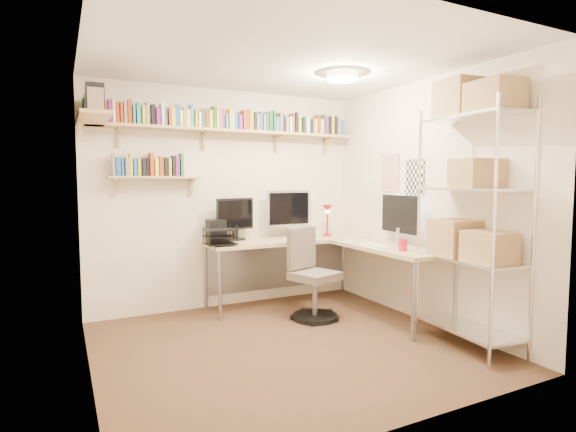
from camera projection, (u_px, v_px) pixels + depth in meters
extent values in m
plane|color=#4A2A20|center=(287.00, 345.00, 4.00)|extent=(3.20, 3.20, 0.00)
cube|color=#F1DFC4|center=(229.00, 199.00, 5.24)|extent=(3.20, 0.04, 2.50)
cube|color=#F1DFC4|center=(86.00, 211.00, 3.18)|extent=(0.04, 3.00, 2.50)
cube|color=#F1DFC4|center=(425.00, 202.00, 4.63)|extent=(0.04, 3.00, 2.50)
cube|color=#F1DFC4|center=(404.00, 218.00, 2.57)|extent=(3.20, 0.04, 2.50)
cube|color=white|center=(287.00, 58.00, 3.81)|extent=(3.20, 3.00, 0.04)
cube|color=white|center=(390.00, 173.00, 5.09)|extent=(0.01, 0.30, 0.42)
cube|color=silver|center=(415.00, 177.00, 4.74)|extent=(0.01, 0.28, 0.38)
cylinder|color=#FFEAC6|center=(342.00, 77.00, 4.30)|extent=(0.30, 0.30, 0.06)
cube|color=tan|center=(232.00, 131.00, 5.07)|extent=(3.05, 0.25, 0.03)
cube|color=tan|center=(93.00, 119.00, 4.02)|extent=(0.25, 1.00, 0.03)
cube|color=tan|center=(156.00, 177.00, 4.75)|extent=(0.95, 0.20, 0.02)
cube|color=tan|center=(119.00, 133.00, 4.59)|extent=(0.03, 0.20, 0.20)
cube|color=tan|center=(205.00, 137.00, 5.00)|extent=(0.03, 0.20, 0.20)
cube|color=tan|center=(277.00, 140.00, 5.40)|extent=(0.03, 0.20, 0.20)
cube|color=tan|center=(327.00, 142.00, 5.72)|extent=(0.03, 0.20, 0.20)
cube|color=gold|center=(91.00, 111.00, 4.40)|extent=(0.04, 0.12, 0.22)
cube|color=white|center=(97.00, 113.00, 4.42)|extent=(0.04, 0.11, 0.19)
cube|color=#AC3A16|center=(101.00, 112.00, 4.44)|extent=(0.04, 0.15, 0.22)
cube|color=#AC3A16|center=(106.00, 114.00, 4.46)|extent=(0.03, 0.12, 0.18)
cube|color=#822281|center=(110.00, 112.00, 4.48)|extent=(0.03, 0.14, 0.24)
cube|color=white|center=(114.00, 112.00, 4.49)|extent=(0.03, 0.13, 0.23)
cube|color=#AC3A16|center=(117.00, 113.00, 4.51)|extent=(0.03, 0.14, 0.21)
cube|color=#AC3A16|center=(121.00, 114.00, 4.53)|extent=(0.03, 0.14, 0.21)
cube|color=gray|center=(125.00, 113.00, 4.54)|extent=(0.03, 0.14, 0.23)
cube|color=#AC3A16|center=(129.00, 112.00, 4.56)|extent=(0.04, 0.12, 0.24)
cube|color=teal|center=(133.00, 115.00, 4.58)|extent=(0.02, 0.14, 0.20)
cube|color=teal|center=(138.00, 114.00, 4.60)|extent=(0.04, 0.13, 0.22)
cube|color=yellow|center=(143.00, 116.00, 4.62)|extent=(0.03, 0.14, 0.20)
cube|color=gray|center=(147.00, 114.00, 4.64)|extent=(0.04, 0.11, 0.23)
cube|color=black|center=(153.00, 116.00, 4.66)|extent=(0.04, 0.11, 0.21)
cube|color=#822281|center=(157.00, 118.00, 4.69)|extent=(0.04, 0.15, 0.17)
cube|color=white|center=(162.00, 115.00, 4.71)|extent=(0.03, 0.15, 0.24)
cube|color=#2359B4|center=(165.00, 117.00, 4.72)|extent=(0.02, 0.13, 0.19)
cube|color=#AC3A16|center=(169.00, 118.00, 4.74)|extent=(0.02, 0.15, 0.18)
cube|color=yellow|center=(172.00, 117.00, 4.76)|extent=(0.04, 0.13, 0.20)
cube|color=#2359B4|center=(177.00, 116.00, 4.78)|extent=(0.04, 0.12, 0.23)
cube|color=white|center=(181.00, 119.00, 4.80)|extent=(0.03, 0.12, 0.17)
cube|color=gold|center=(184.00, 118.00, 4.81)|extent=(0.02, 0.13, 0.20)
cube|color=white|center=(187.00, 119.00, 4.83)|extent=(0.03, 0.14, 0.19)
cube|color=teal|center=(191.00, 116.00, 4.85)|extent=(0.04, 0.12, 0.24)
cube|color=gold|center=(195.00, 119.00, 4.87)|extent=(0.03, 0.15, 0.19)
cube|color=white|center=(199.00, 120.00, 4.89)|extent=(0.03, 0.14, 0.17)
cube|color=#216336|center=(202.00, 120.00, 4.91)|extent=(0.03, 0.14, 0.19)
cube|color=#AC3A16|center=(206.00, 120.00, 4.92)|extent=(0.03, 0.12, 0.19)
cube|color=yellow|center=(210.00, 120.00, 4.94)|extent=(0.04, 0.12, 0.20)
cube|color=#216336|center=(213.00, 118.00, 4.96)|extent=(0.02, 0.14, 0.24)
cube|color=yellow|center=(216.00, 118.00, 4.97)|extent=(0.03, 0.14, 0.24)
cube|color=gray|center=(219.00, 119.00, 4.99)|extent=(0.02, 0.14, 0.23)
cube|color=#822281|center=(222.00, 120.00, 5.00)|extent=(0.03, 0.12, 0.22)
cube|color=teal|center=(225.00, 122.00, 5.02)|extent=(0.03, 0.12, 0.17)
cube|color=yellow|center=(229.00, 120.00, 5.04)|extent=(0.03, 0.15, 0.23)
cube|color=white|center=(231.00, 122.00, 5.06)|extent=(0.02, 0.15, 0.18)
cube|color=#2359B4|center=(235.00, 122.00, 5.08)|extent=(0.04, 0.12, 0.18)
cube|color=#822281|center=(239.00, 123.00, 5.10)|extent=(0.04, 0.13, 0.17)
cube|color=#AC3A16|center=(243.00, 121.00, 5.12)|extent=(0.04, 0.14, 0.23)
cube|color=#AC3A16|center=(247.00, 121.00, 5.14)|extent=(0.03, 0.12, 0.23)
cube|color=gold|center=(250.00, 120.00, 5.16)|extent=(0.04, 0.13, 0.24)
cube|color=black|center=(253.00, 122.00, 5.17)|extent=(0.02, 0.15, 0.21)
cube|color=gray|center=(256.00, 123.00, 5.19)|extent=(0.04, 0.13, 0.19)
cube|color=#2359B4|center=(260.00, 122.00, 5.21)|extent=(0.03, 0.12, 0.22)
cube|color=gray|center=(263.00, 123.00, 5.23)|extent=(0.03, 0.14, 0.19)
cube|color=#216336|center=(266.00, 122.00, 5.25)|extent=(0.02, 0.13, 0.22)
cube|color=#216336|center=(269.00, 122.00, 5.26)|extent=(0.04, 0.13, 0.23)
cube|color=#216336|center=(273.00, 122.00, 5.29)|extent=(0.03, 0.13, 0.25)
cube|color=teal|center=(276.00, 125.00, 5.31)|extent=(0.04, 0.11, 0.18)
cube|color=gray|center=(279.00, 123.00, 5.32)|extent=(0.03, 0.15, 0.23)
cube|color=black|center=(282.00, 124.00, 5.34)|extent=(0.03, 0.13, 0.20)
cube|color=gray|center=(285.00, 126.00, 5.36)|extent=(0.04, 0.13, 0.17)
cube|color=white|center=(289.00, 125.00, 5.39)|extent=(0.04, 0.12, 0.19)
cube|color=#AC3A16|center=(292.00, 123.00, 5.40)|extent=(0.02, 0.13, 0.23)
cube|color=black|center=(294.00, 123.00, 5.42)|extent=(0.03, 0.14, 0.24)
cube|color=yellow|center=(298.00, 125.00, 5.44)|extent=(0.03, 0.14, 0.20)
cube|color=black|center=(301.00, 127.00, 5.46)|extent=(0.04, 0.15, 0.17)
cube|color=#216336|center=(303.00, 126.00, 5.47)|extent=(0.02, 0.12, 0.20)
cube|color=white|center=(306.00, 126.00, 5.49)|extent=(0.04, 0.11, 0.20)
cube|color=black|center=(309.00, 127.00, 5.51)|extent=(0.03, 0.12, 0.18)
cube|color=gray|center=(312.00, 127.00, 5.53)|extent=(0.02, 0.13, 0.18)
cube|color=yellow|center=(314.00, 127.00, 5.54)|extent=(0.03, 0.11, 0.19)
cube|color=#AC3A16|center=(317.00, 125.00, 5.56)|extent=(0.03, 0.13, 0.23)
cube|color=white|center=(320.00, 127.00, 5.58)|extent=(0.03, 0.13, 0.18)
cube|color=#216336|center=(322.00, 125.00, 5.59)|extent=(0.02, 0.14, 0.24)
cube|color=#822281|center=(325.00, 126.00, 5.61)|extent=(0.03, 0.12, 0.22)
cube|color=black|center=(328.00, 126.00, 5.63)|extent=(0.03, 0.13, 0.23)
cube|color=yellow|center=(330.00, 126.00, 5.65)|extent=(0.03, 0.14, 0.23)
cube|color=black|center=(333.00, 126.00, 5.67)|extent=(0.04, 0.11, 0.23)
cube|color=gray|center=(337.00, 127.00, 5.69)|extent=(0.03, 0.14, 0.22)
cube|color=#2359B4|center=(340.00, 128.00, 5.71)|extent=(0.04, 0.14, 0.19)
cube|color=gray|center=(96.00, 99.00, 3.63)|extent=(0.12, 0.03, 0.18)
cube|color=black|center=(95.00, 96.00, 3.65)|extent=(0.15, 0.02, 0.23)
cube|color=yellow|center=(95.00, 101.00, 3.69)|extent=(0.13, 0.04, 0.17)
cube|color=#216336|center=(95.00, 99.00, 3.73)|extent=(0.13, 0.04, 0.21)
cube|color=#216336|center=(94.00, 99.00, 3.78)|extent=(0.12, 0.04, 0.24)
cube|color=white|center=(94.00, 101.00, 3.82)|extent=(0.14, 0.03, 0.21)
cube|color=#216336|center=(93.00, 103.00, 3.86)|extent=(0.11, 0.04, 0.20)
cube|color=#216336|center=(93.00, 100.00, 3.89)|extent=(0.12, 0.02, 0.25)
cube|color=#AC3A16|center=(93.00, 103.00, 3.92)|extent=(0.12, 0.03, 0.21)
cube|color=black|center=(92.00, 102.00, 3.96)|extent=(0.12, 0.04, 0.24)
cube|color=#AC3A16|center=(92.00, 107.00, 4.01)|extent=(0.12, 0.04, 0.18)
cube|color=#2359B4|center=(92.00, 106.00, 4.04)|extent=(0.13, 0.03, 0.20)
cube|color=teal|center=(92.00, 108.00, 4.07)|extent=(0.14, 0.02, 0.17)
cube|color=yellow|center=(91.00, 107.00, 4.11)|extent=(0.11, 0.04, 0.21)
cube|color=yellow|center=(91.00, 108.00, 4.15)|extent=(0.14, 0.03, 0.19)
cube|color=#AC3A16|center=(91.00, 109.00, 4.19)|extent=(0.11, 0.04, 0.19)
cube|color=black|center=(90.00, 110.00, 4.23)|extent=(0.15, 0.02, 0.20)
cube|color=#822281|center=(90.00, 109.00, 4.26)|extent=(0.12, 0.04, 0.21)
cube|color=#216336|center=(90.00, 112.00, 4.30)|extent=(0.14, 0.02, 0.18)
cube|color=black|center=(90.00, 110.00, 4.32)|extent=(0.12, 0.03, 0.22)
cube|color=white|center=(90.00, 112.00, 4.36)|extent=(0.14, 0.02, 0.20)
cube|color=yellow|center=(89.00, 110.00, 4.39)|extent=(0.12, 0.04, 0.24)
cube|color=gray|center=(113.00, 165.00, 4.55)|extent=(0.03, 0.13, 0.23)
cube|color=#2359B4|center=(118.00, 167.00, 4.57)|extent=(0.04, 0.13, 0.19)
cube|color=#2359B4|center=(122.00, 167.00, 4.59)|extent=(0.02, 0.12, 0.18)
cube|color=gray|center=(127.00, 167.00, 4.61)|extent=(0.04, 0.12, 0.19)
cube|color=yellow|center=(131.00, 165.00, 4.62)|extent=(0.02, 0.12, 0.24)
cube|color=#2359B4|center=(135.00, 167.00, 4.65)|extent=(0.03, 0.12, 0.18)
cube|color=gold|center=(139.00, 167.00, 4.66)|extent=(0.03, 0.13, 0.18)
cube|color=black|center=(144.00, 167.00, 4.68)|extent=(0.04, 0.12, 0.19)
cube|color=black|center=(148.00, 167.00, 4.70)|extent=(0.03, 0.11, 0.19)
cube|color=#AC3A16|center=(151.00, 165.00, 4.72)|extent=(0.04, 0.14, 0.24)
cube|color=yellow|center=(156.00, 168.00, 4.74)|extent=(0.04, 0.13, 0.18)
cube|color=#AC3A16|center=(161.00, 166.00, 4.76)|extent=(0.04, 0.11, 0.21)
cube|color=black|center=(166.00, 167.00, 4.79)|extent=(0.04, 0.13, 0.20)
cube|color=yellow|center=(169.00, 167.00, 4.80)|extent=(0.03, 0.11, 0.19)
cube|color=black|center=(173.00, 166.00, 4.82)|extent=(0.03, 0.12, 0.22)
cube|color=#822281|center=(177.00, 166.00, 4.84)|extent=(0.04, 0.11, 0.22)
cube|color=#216336|center=(181.00, 165.00, 4.86)|extent=(0.03, 0.13, 0.24)
cube|color=#C9B982|center=(289.00, 240.00, 5.32)|extent=(2.00, 0.63, 0.04)
cube|color=#C9B982|center=(392.00, 248.00, 4.72)|extent=(0.63, 1.37, 0.04)
cylinder|color=gray|center=(220.00, 286.00, 4.69)|extent=(0.04, 0.04, 0.74)
cylinder|color=gray|center=(206.00, 276.00, 5.16)|extent=(0.04, 0.04, 0.74)
cylinder|color=gray|center=(343.00, 262.00, 6.02)|extent=(0.04, 0.04, 0.74)
cylinder|color=gray|center=(414.00, 302.00, 4.07)|extent=(0.04, 0.04, 0.74)
cylinder|color=gray|center=(456.00, 295.00, 4.31)|extent=(0.04, 0.04, 0.74)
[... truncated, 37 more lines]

